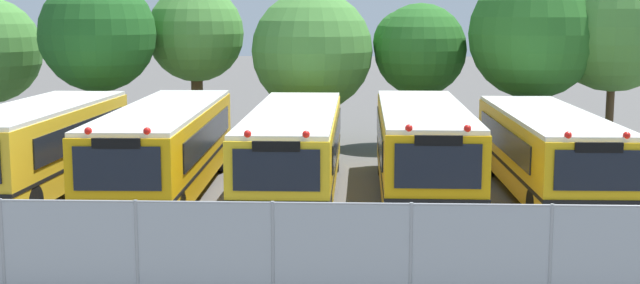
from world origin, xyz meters
name	(u,v)px	position (x,y,z in m)	size (l,w,h in m)	color
ground_plane	(292,195)	(0.00, 0.00, 0.00)	(160.00, 160.00, 0.00)	#514F4C
school_bus_0	(38,146)	(-7.46, -0.27, 1.46)	(2.85, 9.80, 2.79)	yellow
school_bus_1	(165,147)	(-3.73, -0.12, 1.45)	(2.77, 11.31, 2.75)	#EAA80C
school_bus_2	(294,148)	(0.05, 0.20, 1.40)	(2.57, 11.25, 2.65)	yellow
school_bus_3	(423,147)	(3.81, -0.05, 1.46)	(2.59, 10.45, 2.79)	#EAA80C
school_bus_4	(547,150)	(7.45, 0.19, 1.37)	(2.62, 10.34, 2.60)	yellow
tree_1	(93,35)	(-8.08, 7.43, 4.49)	(4.41, 4.39, 6.74)	#4C3823
tree_2	(195,34)	(-4.68, 9.90, 4.46)	(3.89, 3.89, 6.45)	#4C3823
tree_3	(308,51)	(-0.03, 9.07, 3.84)	(4.76, 4.76, 6.22)	#4C3823
tree_4	(417,48)	(4.25, 9.46, 3.95)	(3.71, 3.66, 5.72)	#4C3823
tree_5	(536,32)	(8.62, 8.03, 4.60)	(4.90, 4.90, 6.99)	#4C3823
tree_6	(620,24)	(11.72, 8.08, 4.93)	(5.00, 4.92, 7.29)	#4C3823
chainlink_fence	(273,250)	(0.35, -9.42, 1.00)	(20.40, 0.07, 1.93)	#9EA0A3
traffic_cone	(488,275)	(4.44, -8.61, 0.33)	(0.50, 0.50, 0.66)	#EA5914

